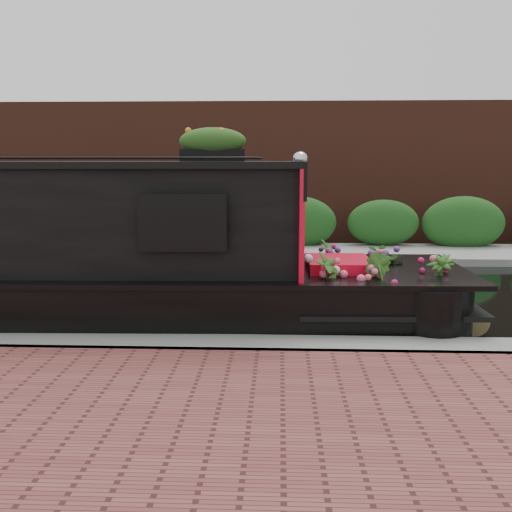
{
  "coord_description": "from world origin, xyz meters",
  "views": [
    {
      "loc": [
        1.91,
        -9.75,
        2.38
      ],
      "look_at": [
        1.52,
        -0.6,
        0.82
      ],
      "focal_mm": 40.0,
      "sensor_mm": 36.0,
      "label": 1
    }
  ],
  "objects": [
    {
      "name": "ground",
      "position": [
        0.0,
        0.0,
        0.0
      ],
      "size": [
        80.0,
        80.0,
        0.0
      ],
      "primitive_type": "plane",
      "color": "black",
      "rests_on": "ground"
    },
    {
      "name": "near_bank_coping",
      "position": [
        0.0,
        -3.3,
        0.0
      ],
      "size": [
        40.0,
        0.6,
        0.5
      ],
      "primitive_type": "cube",
      "color": "gray",
      "rests_on": "ground"
    },
    {
      "name": "far_bank_path",
      "position": [
        0.0,
        4.2,
        0.0
      ],
      "size": [
        40.0,
        2.4,
        0.34
      ],
      "primitive_type": "cube",
      "color": "gray",
      "rests_on": "ground"
    },
    {
      "name": "far_hedge",
      "position": [
        0.0,
        5.1,
        0.0
      ],
      "size": [
        40.0,
        1.1,
        2.8
      ],
      "primitive_type": "cube",
      "color": "#1D4D1A",
      "rests_on": "ground"
    },
    {
      "name": "far_brick_wall",
      "position": [
        0.0,
        7.2,
        0.0
      ],
      "size": [
        40.0,
        1.0,
        8.0
      ],
      "primitive_type": "cube",
      "color": "#55281C",
      "rests_on": "ground"
    },
    {
      "name": "rope_fender",
      "position": [
        4.58,
        -1.96,
        0.19
      ],
      "size": [
        0.38,
        0.45,
        0.38
      ],
      "primitive_type": "cylinder",
      "rotation": [
        1.57,
        0.0,
        0.0
      ],
      "color": "olive",
      "rests_on": "ground"
    }
  ]
}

